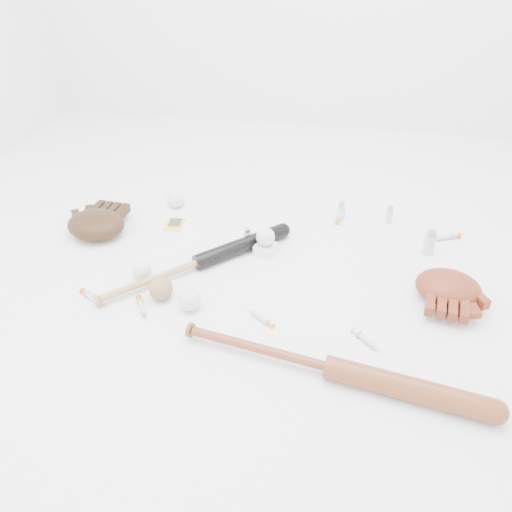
% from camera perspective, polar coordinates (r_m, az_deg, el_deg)
% --- Properties ---
extents(bat_dark, '(0.62, 0.61, 0.06)m').
position_cam_1_polar(bat_dark, '(1.83, -6.64, -0.70)').
color(bat_dark, black).
rests_on(bat_dark, ground).
extents(bat_wood, '(0.92, 0.22, 0.07)m').
position_cam_1_polar(bat_wood, '(1.45, 8.33, -12.47)').
color(bat_wood, brown).
rests_on(bat_wood, ground).
extents(glove_dark, '(0.29, 0.29, 0.10)m').
position_cam_1_polar(glove_dark, '(2.09, -17.83, 3.48)').
color(glove_dark, black).
rests_on(glove_dark, ground).
extents(glove_tan, '(0.30, 0.30, 0.09)m').
position_cam_1_polar(glove_tan, '(1.79, 21.12, -3.33)').
color(glove_tan, maroon).
rests_on(glove_tan, ground).
extents(trading_card, '(0.08, 0.10, 0.01)m').
position_cam_1_polar(trading_card, '(2.11, -9.31, 3.59)').
color(trading_card, gold).
rests_on(trading_card, ground).
extents(pedestal, '(0.09, 0.09, 0.04)m').
position_cam_1_polar(pedestal, '(1.90, 1.07, 0.84)').
color(pedestal, white).
rests_on(pedestal, ground).
extents(baseball_on_pedestal, '(0.07, 0.07, 0.07)m').
position_cam_1_polar(baseball_on_pedestal, '(1.87, 1.09, 2.23)').
color(baseball_on_pedestal, silver).
rests_on(baseball_on_pedestal, pedestal).
extents(baseball_left, '(0.07, 0.07, 0.07)m').
position_cam_1_polar(baseball_left, '(1.81, -12.93, -1.60)').
color(baseball_left, silver).
rests_on(baseball_left, ground).
extents(baseball_upper, '(0.08, 0.08, 0.08)m').
position_cam_1_polar(baseball_upper, '(2.22, -9.16, 6.46)').
color(baseball_upper, silver).
rests_on(baseball_upper, ground).
extents(baseball_mid, '(0.07, 0.07, 0.07)m').
position_cam_1_polar(baseball_mid, '(1.65, -7.58, -4.97)').
color(baseball_mid, silver).
rests_on(baseball_mid, ground).
extents(baseball_aged, '(0.08, 0.08, 0.08)m').
position_cam_1_polar(baseball_aged, '(1.71, -10.81, -3.69)').
color(baseball_aged, '#926A46').
rests_on(baseball_aged, ground).
extents(syringe_0, '(0.15, 0.10, 0.02)m').
position_cam_1_polar(syringe_0, '(1.77, -18.10, -4.65)').
color(syringe_0, '#ADBCC6').
rests_on(syringe_0, ground).
extents(syringe_1, '(0.12, 0.10, 0.02)m').
position_cam_1_polar(syringe_1, '(1.61, 0.53, -7.11)').
color(syringe_1, '#ADBCC6').
rests_on(syringe_1, ground).
extents(syringe_2, '(0.06, 0.15, 0.02)m').
position_cam_1_polar(syringe_2, '(2.15, 9.71, 4.51)').
color(syringe_2, '#ADBCC6').
rests_on(syringe_2, ground).
extents(syringe_3, '(0.12, 0.12, 0.02)m').
position_cam_1_polar(syringe_3, '(1.58, 12.58, -9.46)').
color(syringe_3, '#ADBCC6').
rests_on(syringe_3, ground).
extents(syringe_4, '(0.17, 0.09, 0.02)m').
position_cam_1_polar(syringe_4, '(2.12, 20.67, 1.99)').
color(syringe_4, '#ADBCC6').
rests_on(syringe_4, ground).
extents(syringe_5, '(0.10, 0.13, 0.02)m').
position_cam_1_polar(syringe_5, '(1.69, -12.90, -5.79)').
color(syringe_5, '#ADBCC6').
rests_on(syringe_5, ground).
extents(vial_0, '(0.03, 0.03, 0.07)m').
position_cam_1_polar(vial_0, '(2.15, 15.00, 4.58)').
color(vial_0, '#B2BBC3').
rests_on(vial_0, ground).
extents(vial_1, '(0.03, 0.03, 0.07)m').
position_cam_1_polar(vial_1, '(2.14, 9.70, 5.17)').
color(vial_1, '#B2BBC3').
rests_on(vial_1, ground).
extents(vial_2, '(0.03, 0.03, 0.07)m').
position_cam_1_polar(vial_2, '(1.94, -0.97, 2.20)').
color(vial_2, '#B2BBC3').
rests_on(vial_2, ground).
extents(vial_3, '(0.04, 0.04, 0.10)m').
position_cam_1_polar(vial_3, '(2.00, 19.25, 1.50)').
color(vial_3, '#B2BBC3').
rests_on(vial_3, ground).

